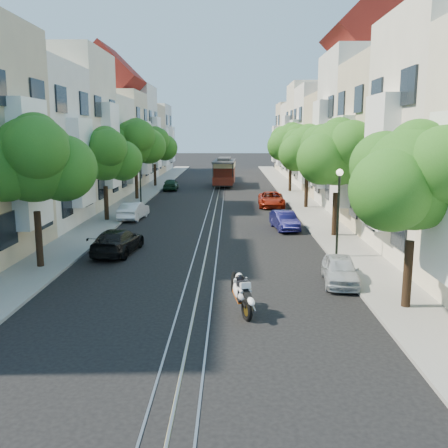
{
  "coord_description": "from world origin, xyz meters",
  "views": [
    {
      "loc": [
        1.24,
        -19.29,
        5.95
      ],
      "look_at": [
        0.9,
        4.83,
        1.51
      ],
      "focal_mm": 40.0,
      "sensor_mm": 36.0,
      "label": 1
    }
  ],
  "objects_px": {
    "tree_w_c": "(136,143)",
    "cable_car": "(224,171)",
    "tree_e_d": "(292,143)",
    "parked_car_e_far": "(271,199)",
    "tree_w_b": "(105,156)",
    "parked_car_w_near": "(117,241)",
    "tree_e_a": "(416,181)",
    "parked_car_w_far": "(171,184)",
    "tree_w_a": "(35,161)",
    "parked_car_w_mid": "(134,211)",
    "sportbike_rider": "(241,292)",
    "tree_e_b": "(338,154)",
    "lamp_east": "(339,200)",
    "tree_e_c": "(308,150)",
    "tree_w_d": "(155,145)",
    "lamp_west": "(140,170)",
    "parked_car_e_near": "(340,270)",
    "parked_car_e_mid": "(284,220)"
  },
  "relations": [
    {
      "from": "tree_e_d",
      "to": "tree_w_b",
      "type": "distance_m",
      "value": 22.28
    },
    {
      "from": "tree_e_b",
      "to": "parked_car_w_far",
      "type": "bearing_deg",
      "value": 117.6
    },
    {
      "from": "parked_car_e_near",
      "to": "parked_car_w_mid",
      "type": "bearing_deg",
      "value": 132.85
    },
    {
      "from": "cable_car",
      "to": "parked_car_e_near",
      "type": "relative_size",
      "value": 2.3
    },
    {
      "from": "tree_e_d",
      "to": "parked_car_w_mid",
      "type": "distance_m",
      "value": 21.05
    },
    {
      "from": "tree_e_d",
      "to": "tree_w_a",
      "type": "relative_size",
      "value": 1.02
    },
    {
      "from": "tree_w_a",
      "to": "parked_car_w_near",
      "type": "xyz_separation_m",
      "value": [
        2.74,
        2.86,
        -4.11
      ]
    },
    {
      "from": "tree_e_d",
      "to": "tree_w_b",
      "type": "xyz_separation_m",
      "value": [
        -14.4,
        -17.0,
        -0.47
      ]
    },
    {
      "from": "tree_e_c",
      "to": "lamp_west",
      "type": "bearing_deg",
      "value": 171.51
    },
    {
      "from": "parked_car_e_far",
      "to": "parked_car_w_mid",
      "type": "xyz_separation_m",
      "value": [
        -10.04,
        -6.03,
        -0.0
      ]
    },
    {
      "from": "tree_e_c",
      "to": "lamp_west",
      "type": "xyz_separation_m",
      "value": [
        -13.56,
        2.02,
        -1.75
      ]
    },
    {
      "from": "tree_e_d",
      "to": "parked_car_e_far",
      "type": "height_order",
      "value": "tree_e_d"
    },
    {
      "from": "tree_w_c",
      "to": "parked_car_w_far",
      "type": "height_order",
      "value": "tree_w_c"
    },
    {
      "from": "tree_e_a",
      "to": "tree_w_b",
      "type": "relative_size",
      "value": 1.0
    },
    {
      "from": "sportbike_rider",
      "to": "parked_car_w_mid",
      "type": "xyz_separation_m",
      "value": [
        -7.11,
        18.29,
        -0.16
      ]
    },
    {
      "from": "parked_car_w_far",
      "to": "tree_e_a",
      "type": "bearing_deg",
      "value": 106.93
    },
    {
      "from": "lamp_east",
      "to": "parked_car_w_near",
      "type": "bearing_deg",
      "value": 175.53
    },
    {
      "from": "parked_car_e_near",
      "to": "parked_car_w_near",
      "type": "height_order",
      "value": "parked_car_w_near"
    },
    {
      "from": "tree_w_d",
      "to": "lamp_east",
      "type": "height_order",
      "value": "tree_w_d"
    },
    {
      "from": "lamp_west",
      "to": "parked_car_e_far",
      "type": "bearing_deg",
      "value": -6.17
    },
    {
      "from": "tree_e_c",
      "to": "lamp_east",
      "type": "bearing_deg",
      "value": -93.44
    },
    {
      "from": "tree_w_c",
      "to": "tree_w_b",
      "type": "bearing_deg",
      "value": -90.0
    },
    {
      "from": "parked_car_w_mid",
      "to": "tree_w_d",
      "type": "bearing_deg",
      "value": -80.16
    },
    {
      "from": "cable_car",
      "to": "parked_car_e_mid",
      "type": "bearing_deg",
      "value": -78.85
    },
    {
      "from": "tree_e_a",
      "to": "parked_car_e_far",
      "type": "xyz_separation_m",
      "value": [
        -2.74,
        23.86,
        -3.78
      ]
    },
    {
      "from": "tree_w_c",
      "to": "sportbike_rider",
      "type": "distance_m",
      "value": 30.08
    },
    {
      "from": "lamp_east",
      "to": "tree_e_c",
      "type": "bearing_deg",
      "value": 86.56
    },
    {
      "from": "parked_car_w_mid",
      "to": "lamp_west",
      "type": "bearing_deg",
      "value": -78.37
    },
    {
      "from": "lamp_west",
      "to": "sportbike_rider",
      "type": "distance_m",
      "value": 26.76
    },
    {
      "from": "parked_car_w_near",
      "to": "parked_car_w_mid",
      "type": "xyz_separation_m",
      "value": [
        -1.12,
        9.96,
        -0.01
      ]
    },
    {
      "from": "tree_w_a",
      "to": "cable_car",
      "type": "height_order",
      "value": "tree_w_a"
    },
    {
      "from": "tree_e_a",
      "to": "cable_car",
      "type": "relative_size",
      "value": 0.82
    },
    {
      "from": "lamp_east",
      "to": "parked_car_w_near",
      "type": "xyz_separation_m",
      "value": [
        -10.7,
        0.84,
        -2.22
      ]
    },
    {
      "from": "tree_e_b",
      "to": "lamp_west",
      "type": "distance_m",
      "value": 18.9
    },
    {
      "from": "tree_e_c",
      "to": "tree_e_d",
      "type": "distance_m",
      "value": 11.0
    },
    {
      "from": "tree_e_c",
      "to": "parked_car_e_near",
      "type": "xyz_separation_m",
      "value": [
        -1.66,
        -20.02,
        -4.03
      ]
    },
    {
      "from": "tree_e_a",
      "to": "parked_car_e_near",
      "type": "height_order",
      "value": "tree_e_a"
    },
    {
      "from": "tree_e_c",
      "to": "cable_car",
      "type": "height_order",
      "value": "tree_e_c"
    },
    {
      "from": "parked_car_e_near",
      "to": "parked_car_w_far",
      "type": "bearing_deg",
      "value": 114.1
    },
    {
      "from": "tree_w_b",
      "to": "parked_car_w_mid",
      "type": "xyz_separation_m",
      "value": [
        1.62,
        0.82,
        -3.79
      ]
    },
    {
      "from": "tree_e_c",
      "to": "parked_car_w_far",
      "type": "bearing_deg",
      "value": 134.48
    },
    {
      "from": "tree_w_d",
      "to": "parked_car_w_far",
      "type": "relative_size",
      "value": 1.81
    },
    {
      "from": "tree_w_c",
      "to": "cable_car",
      "type": "bearing_deg",
      "value": 57.59
    },
    {
      "from": "tree_w_c",
      "to": "lamp_west",
      "type": "relative_size",
      "value": 1.71
    },
    {
      "from": "sportbike_rider",
      "to": "parked_car_w_far",
      "type": "bearing_deg",
      "value": 81.53
    },
    {
      "from": "tree_w_b",
      "to": "parked_car_w_near",
      "type": "height_order",
      "value": "tree_w_b"
    },
    {
      "from": "parked_car_e_near",
      "to": "tree_w_b",
      "type": "bearing_deg",
      "value": 138.26
    },
    {
      "from": "parked_car_e_near",
      "to": "cable_car",
      "type": "bearing_deg",
      "value": 103.84
    },
    {
      "from": "tree_e_a",
      "to": "lamp_west",
      "type": "bearing_deg",
      "value": 118.45
    },
    {
      "from": "tree_e_c",
      "to": "tree_w_b",
      "type": "xyz_separation_m",
      "value": [
        -14.4,
        -6.0,
        -0.2
      ]
    }
  ]
}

